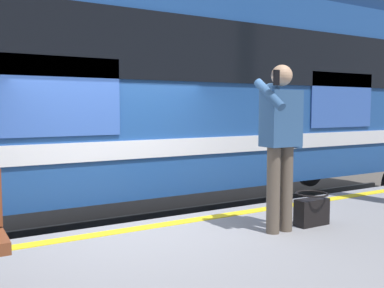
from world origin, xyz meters
TOP-DOWN VIEW (x-y plane):
  - safety_line at (0.00, 0.30)m, footprint 12.32×0.16m
  - track_rail_near at (0.00, -1.47)m, footprint 16.35×0.08m
  - track_rail_far at (0.00, -2.90)m, footprint 16.35×0.08m
  - train_carriage at (-1.74, -2.18)m, footprint 13.99×3.07m
  - passenger at (-1.13, 1.16)m, footprint 0.57×0.55m
  - handbag at (-1.62, 1.15)m, footprint 0.40×0.36m

SIDE VIEW (x-z plane):
  - track_rail_near at x=0.00m, z-range 0.00..0.16m
  - track_rail_far at x=0.00m, z-range 0.00..0.16m
  - safety_line at x=0.00m, z-range 0.86..0.87m
  - handbag at x=-1.62m, z-range 0.85..1.22m
  - passenger at x=-1.13m, z-range 1.02..2.78m
  - train_carriage at x=-1.74m, z-range 0.54..4.59m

